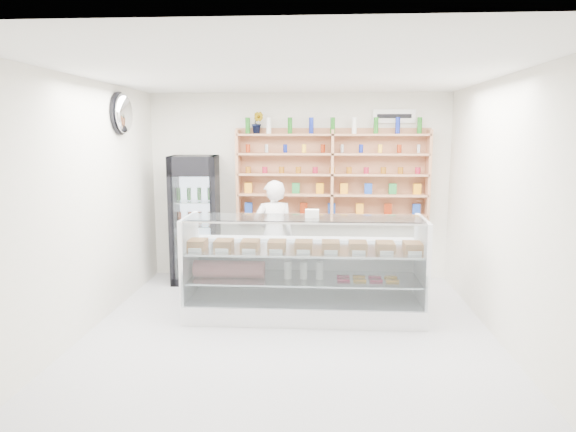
{
  "coord_description": "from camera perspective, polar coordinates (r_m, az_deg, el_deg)",
  "views": [
    {
      "loc": [
        0.33,
        -5.27,
        2.2
      ],
      "look_at": [
        -0.06,
        0.9,
        1.2
      ],
      "focal_mm": 32.0,
      "sensor_mm": 36.0,
      "label": 1
    }
  ],
  "objects": [
    {
      "name": "room",
      "position": [
        5.34,
        0.06,
        0.56
      ],
      "size": [
        5.0,
        5.0,
        5.0
      ],
      "color": "#AAAAAF",
      "rests_on": "ground"
    },
    {
      "name": "shop_worker",
      "position": [
        7.21,
        -1.61,
        -2.18
      ],
      "size": [
        0.64,
        0.49,
        1.56
      ],
      "primitive_type": "imported",
      "rotation": [
        0.0,
        0.0,
        3.37
      ],
      "color": "silver",
      "rests_on": "floor"
    },
    {
      "name": "wall_shelving",
      "position": [
        7.64,
        4.92,
        4.58
      ],
      "size": [
        2.84,
        0.28,
        1.33
      ],
      "color": "tan",
      "rests_on": "back_wall"
    },
    {
      "name": "display_counter",
      "position": [
        6.25,
        1.77,
        -8.11
      ],
      "size": [
        2.82,
        0.84,
        1.23
      ],
      "color": "white",
      "rests_on": "floor"
    },
    {
      "name": "wall_sign",
      "position": [
        7.82,
        11.71,
        10.81
      ],
      "size": [
        0.62,
        0.03,
        0.2
      ],
      "primitive_type": "cube",
      "color": "white",
      "rests_on": "back_wall"
    },
    {
      "name": "drinks_cooler",
      "position": [
        7.74,
        -10.27,
        -0.32
      ],
      "size": [
        0.73,
        0.72,
        1.88
      ],
      "rotation": [
        0.0,
        0.0,
        0.09
      ],
      "color": "black",
      "rests_on": "floor"
    },
    {
      "name": "potted_plant",
      "position": [
        7.67,
        -3.41,
        10.3
      ],
      "size": [
        0.2,
        0.18,
        0.32
      ],
      "primitive_type": "imported",
      "rotation": [
        0.0,
        0.0,
        -0.22
      ],
      "color": "#1E6626",
      "rests_on": "wall_shelving"
    },
    {
      "name": "security_mirror",
      "position": [
        6.94,
        -17.8,
        10.8
      ],
      "size": [
        0.15,
        0.5,
        0.5
      ],
      "primitive_type": "ellipsoid",
      "color": "silver",
      "rests_on": "left_wall"
    }
  ]
}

